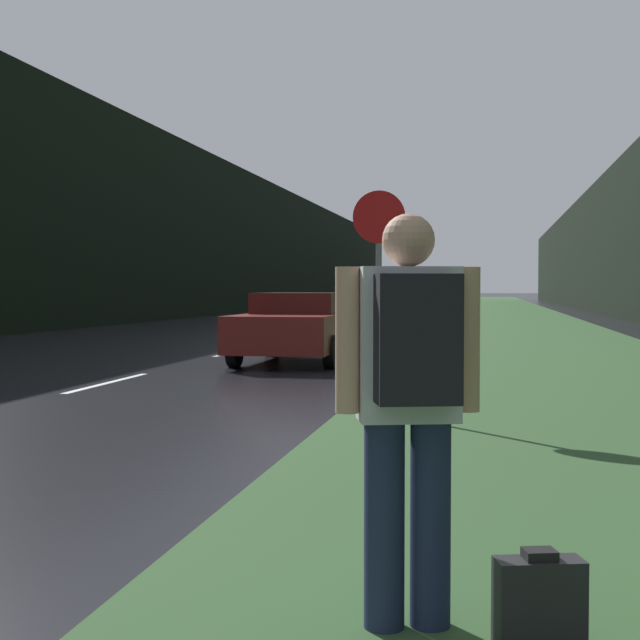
{
  "coord_description": "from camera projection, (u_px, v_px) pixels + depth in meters",
  "views": [
    {
      "loc": [
        5.9,
        -0.88,
        1.48
      ],
      "look_at": [
        2.88,
        14.94,
        0.92
      ],
      "focal_mm": 50.0,
      "sensor_mm": 36.0,
      "label": 1
    }
  ],
  "objects": [
    {
      "name": "lane_stripe_e",
      "position": [
        297.0,
        336.0,
        27.76
      ],
      "size": [
        0.12,
        3.0,
        0.01
      ],
      "primitive_type": "cube",
      "color": "silver",
      "rests_on": "ground_plane"
    },
    {
      "name": "lane_stripe_c",
      "position": [
        108.0,
        383.0,
        14.01
      ],
      "size": [
        0.12,
        3.0,
        0.01
      ],
      "primitive_type": "cube",
      "color": "silver",
      "rests_on": "ground_plane"
    },
    {
      "name": "lane_stripe_d",
      "position": [
        234.0,
        352.0,
        20.89
      ],
      "size": [
        0.12,
        3.0,
        0.01
      ],
      "primitive_type": "cube",
      "color": "silver",
      "rests_on": "ground_plane"
    },
    {
      "name": "treeline_near_side",
      "position": [
        626.0,
        242.0,
        48.49
      ],
      "size": [
        2.0,
        140.0,
        8.01
      ],
      "primitive_type": "cube",
      "color": "black",
      "rests_on": "ground_plane"
    },
    {
      "name": "suitcase",
      "position": [
        539.0,
        604.0,
        3.64
      ],
      "size": [
        0.39,
        0.24,
        0.42
      ],
      "rotation": [
        0.0,
        0.0,
        0.28
      ],
      "color": "#232326",
      "rests_on": "ground_plane"
    },
    {
      "name": "car_passing_far",
      "position": [
        401.0,
        307.0,
        39.16
      ],
      "size": [
        1.94,
        4.71,
        1.33
      ],
      "rotation": [
        0.0,
        0.0,
        3.14
      ],
      "color": "#4C514C",
      "rests_on": "ground_plane"
    },
    {
      "name": "treeline_far_side",
      "position": [
        216.0,
        239.0,
        52.85
      ],
      "size": [
        2.0,
        140.0,
        8.91
      ],
      "primitive_type": "cube",
      "color": "black",
      "rests_on": "ground_plane"
    },
    {
      "name": "hitchhiker_with_backpack",
      "position": [
        409.0,
        394.0,
        3.79
      ],
      "size": [
        0.61,
        0.51,
        1.8
      ],
      "rotation": [
        0.0,
        0.0,
        0.28
      ],
      "color": "#1E2847",
      "rests_on": "ground_plane"
    },
    {
      "name": "stop_sign",
      "position": [
        379.0,
        280.0,
        10.44
      ],
      "size": [
        0.62,
        0.07,
        2.63
      ],
      "color": "slate",
      "rests_on": "ground_plane"
    },
    {
      "name": "car_passing_near",
      "position": [
        299.0,
        326.0,
        18.15
      ],
      "size": [
        2.05,
        4.76,
        1.4
      ],
      "rotation": [
        0.0,
        0.0,
        3.14
      ],
      "color": "maroon",
      "rests_on": "ground_plane"
    },
    {
      "name": "lane_stripe_f",
      "position": [
        336.0,
        327.0,
        34.63
      ],
      "size": [
        0.12,
        3.0,
        0.01
      ],
      "primitive_type": "cube",
      "color": "silver",
      "rests_on": "ground_plane"
    },
    {
      "name": "grass_verge",
      "position": [
        518.0,
        322.0,
        39.94
      ],
      "size": [
        6.0,
        240.0,
        0.02
      ],
      "primitive_type": "cube",
      "color": "#33562D",
      "rests_on": "ground_plane"
    }
  ]
}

